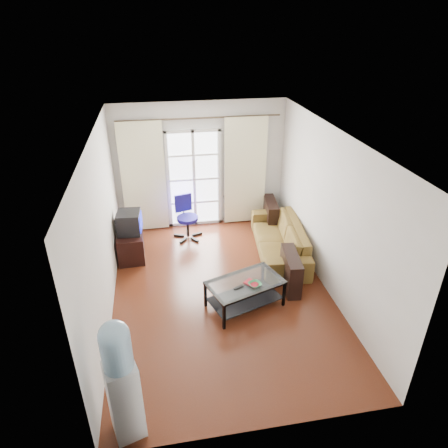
{
  "coord_description": "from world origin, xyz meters",
  "views": [
    {
      "loc": [
        -0.91,
        -5.41,
        4.23
      ],
      "look_at": [
        0.11,
        0.35,
        1.12
      ],
      "focal_mm": 32.0,
      "sensor_mm": 36.0,
      "label": 1
    }
  ],
  "objects_px": {
    "sofa": "(279,239)",
    "water_cooler": "(121,379)",
    "tv_stand": "(131,245)",
    "task_chair": "(187,225)",
    "crt_tv": "(128,222)",
    "coffee_table": "(245,290)"
  },
  "relations": [
    {
      "from": "tv_stand",
      "to": "coffee_table",
      "type": "bearing_deg",
      "value": -45.95
    },
    {
      "from": "task_chair",
      "to": "water_cooler",
      "type": "distance_m",
      "value": 4.51
    },
    {
      "from": "sofa",
      "to": "tv_stand",
      "type": "bearing_deg",
      "value": -89.83
    },
    {
      "from": "tv_stand",
      "to": "task_chair",
      "type": "distance_m",
      "value": 1.3
    },
    {
      "from": "sofa",
      "to": "water_cooler",
      "type": "xyz_separation_m",
      "value": [
        -2.79,
        -3.39,
        0.52
      ]
    },
    {
      "from": "sofa",
      "to": "coffee_table",
      "type": "bearing_deg",
      "value": -28.04
    },
    {
      "from": "sofa",
      "to": "coffee_table",
      "type": "distance_m",
      "value": 1.79
    },
    {
      "from": "coffee_table",
      "to": "crt_tv",
      "type": "xyz_separation_m",
      "value": [
        -1.84,
        1.85,
        0.44
      ]
    },
    {
      "from": "water_cooler",
      "to": "crt_tv",
      "type": "bearing_deg",
      "value": 73.81
    },
    {
      "from": "coffee_table",
      "to": "crt_tv",
      "type": "bearing_deg",
      "value": 134.81
    },
    {
      "from": "coffee_table",
      "to": "tv_stand",
      "type": "xyz_separation_m",
      "value": [
        -1.84,
        1.8,
        -0.04
      ]
    },
    {
      "from": "tv_stand",
      "to": "water_cooler",
      "type": "bearing_deg",
      "value": -90.55
    },
    {
      "from": "task_chair",
      "to": "water_cooler",
      "type": "bearing_deg",
      "value": -120.57
    },
    {
      "from": "sofa",
      "to": "crt_tv",
      "type": "relative_size",
      "value": 4.56
    },
    {
      "from": "coffee_table",
      "to": "crt_tv",
      "type": "relative_size",
      "value": 2.69
    },
    {
      "from": "sofa",
      "to": "task_chair",
      "type": "relative_size",
      "value": 2.45
    },
    {
      "from": "crt_tv",
      "to": "task_chair",
      "type": "bearing_deg",
      "value": 31.01
    },
    {
      "from": "water_cooler",
      "to": "task_chair",
      "type": "bearing_deg",
      "value": 58.88
    },
    {
      "from": "crt_tv",
      "to": "sofa",
      "type": "bearing_deg",
      "value": -2.93
    },
    {
      "from": "tv_stand",
      "to": "water_cooler",
      "type": "relative_size",
      "value": 0.46
    },
    {
      "from": "sofa",
      "to": "task_chair",
      "type": "bearing_deg",
      "value": -112.13
    },
    {
      "from": "tv_stand",
      "to": "task_chair",
      "type": "xyz_separation_m",
      "value": [
        1.15,
        0.62,
        0.0
      ]
    }
  ]
}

